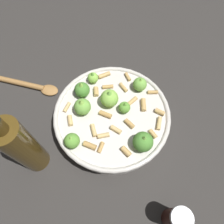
{
  "coord_description": "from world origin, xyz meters",
  "views": [
    {
      "loc": [
        -0.16,
        0.17,
        0.53
      ],
      "look_at": [
        0.0,
        0.0,
        0.06
      ],
      "focal_mm": 34.07,
      "sensor_mm": 36.0,
      "label": 1
    }
  ],
  "objects": [
    {
      "name": "pepper_shaker",
      "position": [
        -0.26,
        0.08,
        0.05
      ],
      "size": [
        0.04,
        0.04,
        0.09
      ],
      "color": "#33140F",
      "rests_on": "ground"
    },
    {
      "name": "ground_plane",
      "position": [
        0.0,
        0.0,
        0.0
      ],
      "size": [
        2.4,
        2.4,
        0.0
      ],
      "primitive_type": "plane",
      "color": "#2D2B28"
    },
    {
      "name": "olive_oil_bottle",
      "position": [
        0.06,
        0.2,
        0.11
      ],
      "size": [
        0.06,
        0.06,
        0.25
      ],
      "color": "#4C3814",
      "rests_on": "ground"
    },
    {
      "name": "wooden_spoon",
      "position": [
        0.26,
        0.09,
        0.01
      ],
      "size": [
        0.2,
        0.13,
        0.02
      ],
      "color": "#9E703D",
      "rests_on": "ground"
    },
    {
      "name": "cooking_pan",
      "position": [
        0.0,
        0.0,
        0.03
      ],
      "size": [
        0.29,
        0.29,
        0.11
      ],
      "color": "beige",
      "rests_on": "ground"
    }
  ]
}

